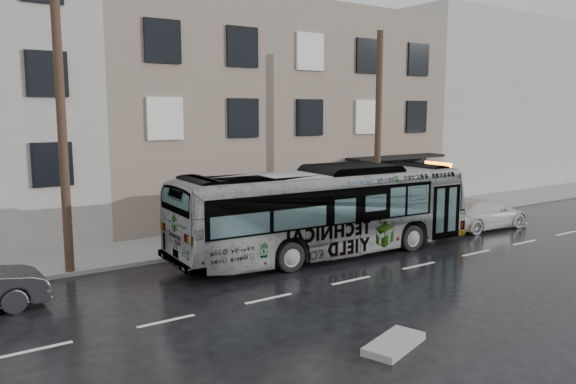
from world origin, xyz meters
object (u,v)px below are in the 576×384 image
(utility_pole_front, at_px, (378,130))
(utility_pole_rear, at_px, (62,138))
(bus, at_px, (326,211))
(white_sedan, at_px, (482,214))
(sign_post, at_px, (393,198))

(utility_pole_front, distance_m, utility_pole_rear, 14.00)
(bus, bearing_deg, white_sedan, -88.71)
(utility_pole_rear, relative_size, bus, 0.73)
(utility_pole_front, relative_size, white_sedan, 1.84)
(sign_post, relative_size, white_sedan, 0.49)
(sign_post, height_order, white_sedan, sign_post)
(utility_pole_front, xyz_separation_m, utility_pole_rear, (-14.00, 0.00, 0.00))
(bus, distance_m, white_sedan, 9.24)
(sign_post, distance_m, white_sedan, 4.21)
(sign_post, bearing_deg, white_sedan, -44.99)
(utility_pole_front, xyz_separation_m, white_sedan, (4.04, -2.94, -3.94))
(bus, bearing_deg, utility_pole_front, -59.55)
(utility_pole_front, relative_size, sign_post, 3.75)
(utility_pole_front, bearing_deg, sign_post, 0.00)
(utility_pole_front, bearing_deg, bus, -152.46)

